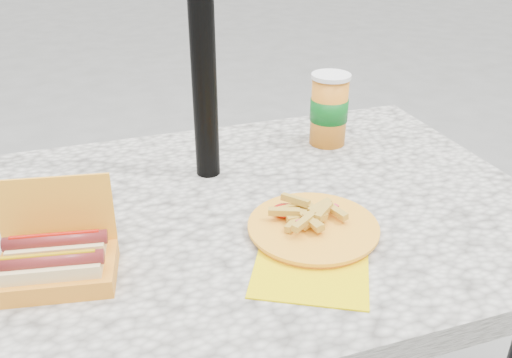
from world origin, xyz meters
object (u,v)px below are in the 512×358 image
object	(u,v)px
umbrella_pole	(201,3)
fries_plate	(312,228)
soda_cup	(329,109)
hotdog_box	(56,261)

from	to	relation	value
umbrella_pole	fries_plate	xyz separation A→B (m)	(0.11, -0.29, -0.34)
fries_plate	soda_cup	xyz separation A→B (m)	(0.19, 0.35, 0.07)
fries_plate	umbrella_pole	bearing A→B (deg)	111.45
soda_cup	umbrella_pole	bearing A→B (deg)	-168.59
hotdog_box	fries_plate	size ratio (longest dim) A/B	0.59
hotdog_box	soda_cup	distance (m)	0.70
umbrella_pole	hotdog_box	distance (m)	0.52
umbrella_pole	soda_cup	bearing A→B (deg)	11.41
hotdog_box	soda_cup	size ratio (longest dim) A/B	1.16
hotdog_box	soda_cup	bearing A→B (deg)	38.57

